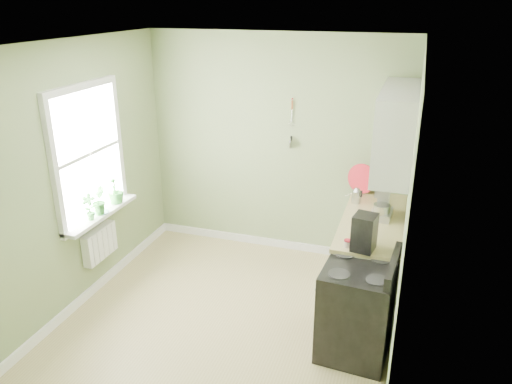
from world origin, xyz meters
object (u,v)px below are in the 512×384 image
(stand_mixer, at_px, (383,202))
(kettle, at_px, (356,195))
(coffee_maker, at_px, (364,233))
(stove, at_px, (357,308))

(stand_mixer, height_order, kettle, stand_mixer)
(stand_mixer, height_order, coffee_maker, stand_mixer)
(stand_mixer, xyz_separation_m, coffee_maker, (-0.10, -0.79, -0.01))
(stove, xyz_separation_m, stand_mixer, (0.08, 1.04, 0.64))
(stove, relative_size, stand_mixer, 2.47)
(kettle, bearing_deg, stove, -80.62)
(coffee_maker, bearing_deg, stove, -85.71)
(stove, relative_size, kettle, 5.58)
(kettle, bearing_deg, stand_mixer, -45.08)
(stand_mixer, bearing_deg, stove, -94.50)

